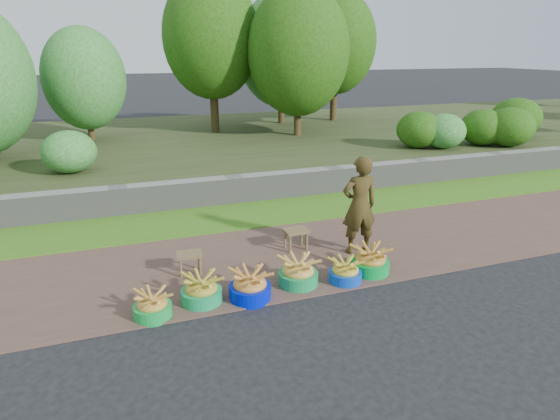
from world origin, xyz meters
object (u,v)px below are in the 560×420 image
object	(u,v)px
stool_left	(190,257)
stool_right	(296,233)
basin_e	(345,272)
basin_d	(298,273)
basin_f	(370,261)
vendor_woman	(359,205)
basin_b	(201,290)
basin_a	(152,306)
basin_c	(250,286)

from	to	relation	value
stool_left	stool_right	distance (m)	1.72
basin_e	stool_right	xyz separation A→B (m)	(-0.24, 1.22, 0.13)
basin_e	stool_right	size ratio (longest dim) A/B	1.17
basin_d	stool_left	xyz separation A→B (m)	(-1.30, 0.79, 0.08)
basin_f	vendor_woman	world-z (taller)	vendor_woman
vendor_woman	basin_b	bearing A→B (deg)	19.51
basin_a	basin_f	size ratio (longest dim) A/B	0.83
basin_a	vendor_woman	distance (m)	3.30
basin_d	basin_e	xyz separation A→B (m)	(0.63, -0.13, -0.03)
vendor_woman	stool_left	bearing A→B (deg)	1.26
stool_right	basin_a	bearing A→B (deg)	-151.29
basin_a	basin_c	world-z (taller)	basin_c
basin_c	stool_right	distance (m)	1.64
basin_b	basin_d	xyz separation A→B (m)	(1.29, 0.03, 0.01)
basin_c	stool_left	world-z (taller)	basin_c
basin_b	stool_left	size ratio (longest dim) A/B	1.37
stool_left	vendor_woman	bearing A→B (deg)	-2.91
basin_b	stool_right	size ratio (longest dim) A/B	1.32
basin_d	basin_f	world-z (taller)	basin_f
basin_c	stool_right	xyz separation A→B (m)	(1.09, 1.22, 0.10)
basin_b	basin_d	size ratio (longest dim) A/B	0.95
basin_f	stool_left	distance (m)	2.51
vendor_woman	stool_right	bearing A→B (deg)	-22.23
stool_right	vendor_woman	xyz separation A→B (m)	(0.85, -0.42, 0.49)
basin_e	basin_f	xyz separation A→B (m)	(0.45, 0.13, 0.03)
basin_a	stool_left	size ratio (longest dim) A/B	1.21
stool_right	stool_left	bearing A→B (deg)	-170.23
basin_c	stool_right	bearing A→B (deg)	48.24
basin_b	basin_c	world-z (taller)	basin_c
vendor_woman	basin_f	bearing A→B (deg)	81.00
basin_d	basin_e	bearing A→B (deg)	-11.95
basin_f	stool_right	distance (m)	1.29
stool_left	basin_a	bearing A→B (deg)	-121.75
basin_a	basin_e	world-z (taller)	basin_e
basin_c	basin_e	xyz separation A→B (m)	(1.33, 0.01, -0.03)
basin_c	vendor_woman	distance (m)	2.18
basin_b	stool_left	xyz separation A→B (m)	(-0.01, 0.82, 0.09)
basin_b	vendor_woman	bearing A→B (deg)	15.34
basin_c	stool_left	distance (m)	1.11
basin_b	stool_left	bearing A→B (deg)	90.53
basin_c	basin_e	distance (m)	1.33
basin_b	basin_f	bearing A→B (deg)	0.60
basin_b	basin_f	size ratio (longest dim) A/B	0.94
basin_b	basin_c	xyz separation A→B (m)	(0.59, -0.11, 0.01)
basin_e	stool_right	distance (m)	1.25
stool_right	basin_b	bearing A→B (deg)	-146.50
basin_f	vendor_woman	xyz separation A→B (m)	(0.16, 0.67, 0.59)
basin_a	basin_d	distance (m)	1.90
basin_f	stool_right	size ratio (longest dim) A/B	1.41
basin_b	stool_left	world-z (taller)	basin_b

